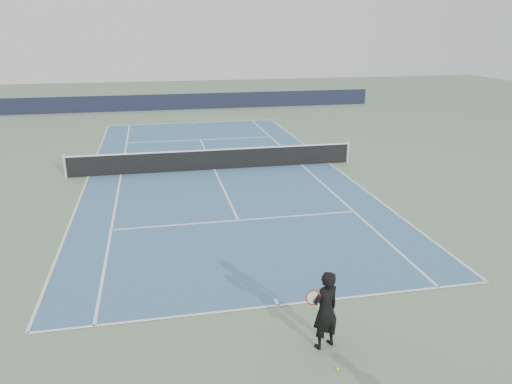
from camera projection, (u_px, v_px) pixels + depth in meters
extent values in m
plane|color=slate|center=(214.00, 170.00, 22.64)|extent=(80.00, 80.00, 0.00)
cube|color=#3D6990|center=(214.00, 170.00, 22.64)|extent=(10.97, 23.77, 0.01)
cylinder|color=silver|center=(65.00, 166.00, 21.24)|extent=(0.10, 0.10, 1.07)
cylinder|color=silver|center=(348.00, 151.00, 23.70)|extent=(0.10, 0.10, 1.07)
cube|color=black|center=(214.00, 160.00, 22.49)|extent=(12.80, 0.03, 0.90)
cube|color=white|center=(214.00, 150.00, 22.35)|extent=(12.80, 0.04, 0.06)
cube|color=black|center=(186.00, 102.00, 39.07)|extent=(30.00, 0.25, 1.20)
imported|color=black|center=(325.00, 310.00, 9.88)|extent=(0.75, 0.64, 1.67)
torus|color=maroon|center=(313.00, 297.00, 9.67)|extent=(0.34, 0.18, 0.36)
cylinder|color=white|center=(313.00, 297.00, 9.67)|extent=(0.29, 0.14, 0.32)
cylinder|color=white|center=(318.00, 308.00, 9.80)|extent=(0.08, 0.13, 0.27)
sphere|color=yellow|center=(337.00, 369.00, 9.40)|extent=(0.07, 0.07, 0.07)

